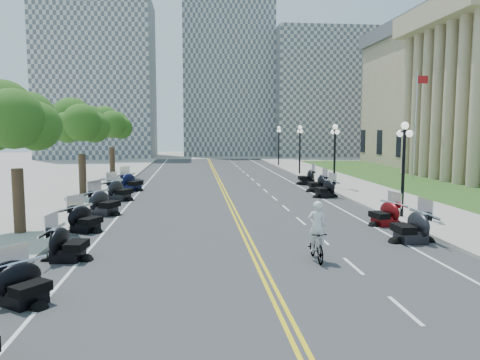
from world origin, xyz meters
name	(u,v)px	position (x,y,z in m)	size (l,w,h in m)	color
ground	(248,241)	(0.00, 0.00, 0.00)	(160.00, 160.00, 0.00)	gray
road	(230,204)	(0.00, 10.00, 0.00)	(16.00, 90.00, 0.01)	#333335
centerline_yellow_a	(228,204)	(-0.12, 10.00, 0.01)	(0.12, 90.00, 0.00)	yellow
centerline_yellow_b	(232,204)	(0.12, 10.00, 0.01)	(0.12, 90.00, 0.00)	yellow
edge_line_north	(328,202)	(6.40, 10.00, 0.01)	(0.12, 90.00, 0.00)	white
edge_line_south	(128,205)	(-6.40, 10.00, 0.01)	(0.12, 90.00, 0.00)	white
lane_dash_4	(405,310)	(3.20, -8.00, 0.01)	(0.12, 2.00, 0.00)	white
lane_dash_5	(353,266)	(3.20, -4.00, 0.01)	(0.12, 2.00, 0.00)	white
lane_dash_6	(322,239)	(3.20, 0.00, 0.01)	(0.12, 2.00, 0.00)	white
lane_dash_7	(301,221)	(3.20, 4.00, 0.01)	(0.12, 2.00, 0.00)	white
lane_dash_8	(286,208)	(3.20, 8.00, 0.01)	(0.12, 2.00, 0.00)	white
lane_dash_9	(274,198)	(3.20, 12.00, 0.01)	(0.12, 2.00, 0.00)	white
lane_dash_10	(265,191)	(3.20, 16.00, 0.01)	(0.12, 2.00, 0.00)	white
lane_dash_11	(258,185)	(3.20, 20.00, 0.01)	(0.12, 2.00, 0.00)	white
lane_dash_12	(253,180)	(3.20, 24.00, 0.01)	(0.12, 2.00, 0.00)	white
lane_dash_13	(248,175)	(3.20, 28.00, 0.01)	(0.12, 2.00, 0.00)	white
lane_dash_14	(244,172)	(3.20, 32.00, 0.01)	(0.12, 2.00, 0.00)	white
lane_dash_15	(240,169)	(3.20, 36.00, 0.01)	(0.12, 2.00, 0.00)	white
lane_dash_16	(237,166)	(3.20, 40.00, 0.01)	(0.12, 2.00, 0.00)	white
lane_dash_17	(234,164)	(3.20, 44.00, 0.01)	(0.12, 2.00, 0.00)	white
lane_dash_18	(232,162)	(3.20, 48.00, 0.01)	(0.12, 2.00, 0.00)	white
lane_dash_19	(230,160)	(3.20, 52.00, 0.01)	(0.12, 2.00, 0.00)	white
sidewalk_north	(389,200)	(10.50, 10.00, 0.07)	(5.00, 90.00, 0.15)	#9E9991
sidewalk_south	(60,205)	(-10.50, 10.00, 0.07)	(5.00, 90.00, 0.15)	#9E9991
lawn	(430,185)	(17.50, 18.00, 0.05)	(9.00, 60.00, 0.10)	#356023
distant_block_a	(98,79)	(-18.00, 62.00, 13.00)	(18.00, 14.00, 26.00)	gray
distant_block_b	(227,73)	(4.00, 68.00, 15.00)	(16.00, 12.00, 30.00)	gray
distant_block_c	(327,94)	(22.00, 65.00, 11.00)	(20.00, 14.00, 22.00)	gray
street_lamp_2	(403,170)	(8.60, 4.00, 2.60)	(0.50, 1.20, 4.90)	black
street_lamp_3	(335,157)	(8.60, 16.00, 2.60)	(0.50, 1.20, 4.90)	black
street_lamp_4	(300,150)	(8.60, 28.00, 2.60)	(0.50, 1.20, 4.90)	black
street_lamp_5	(279,146)	(8.60, 40.00, 2.60)	(0.50, 1.20, 4.90)	black
flagpole	(416,126)	(18.00, 22.00, 5.00)	(1.10, 0.20, 10.00)	silver
tree_2	(15,129)	(-10.00, 2.00, 4.75)	(4.80, 4.80, 9.20)	#235619
tree_3	(81,129)	(-10.00, 14.00, 4.75)	(4.80, 4.80, 9.20)	#235619
tree_4	(111,129)	(-10.00, 26.00, 4.75)	(4.80, 4.80, 9.20)	#235619
motorcycle_n_5	(411,225)	(6.75, -0.90, 0.74)	(2.12, 2.12, 1.49)	black
motorcycle_n_6	(385,212)	(7.05, 2.54, 0.67)	(1.91, 1.91, 1.34)	#590A0C
motorcycle_n_8	(325,188)	(6.76, 12.08, 0.69)	(1.96, 1.96, 1.37)	black
motorcycle_n_9	(318,182)	(7.04, 15.06, 0.72)	(2.04, 2.04, 1.43)	black
motorcycle_n_10	(307,176)	(7.29, 19.59, 0.72)	(2.07, 2.07, 1.45)	black
motorcycle_s_4	(24,282)	(-6.86, -6.58, 0.64)	(1.82, 1.82, 1.27)	black
motorcycle_s_5	(68,242)	(-6.82, -2.30, 0.69)	(1.98, 1.98, 1.39)	black
motorcycle_s_6	(85,217)	(-7.28, 2.51, 0.68)	(1.96, 1.96, 1.37)	black
motorcycle_s_7	(104,201)	(-7.22, 6.78, 0.77)	(2.19, 2.19, 1.53)	black
motorcycle_s_8	(120,189)	(-7.19, 12.10, 0.76)	(2.17, 2.17, 1.52)	black
motorcycle_s_9	(132,181)	(-7.05, 17.02, 0.76)	(2.16, 2.16, 1.51)	black
bicycle	(316,246)	(2.08, -3.24, 0.56)	(0.53, 1.88, 1.13)	#A51414
cyclist_rider	(317,205)	(2.08, -3.24, 2.05)	(0.67, 0.44, 1.84)	white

